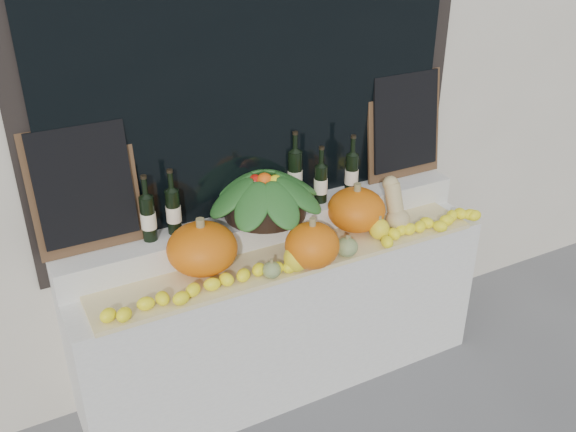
{
  "coord_description": "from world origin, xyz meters",
  "views": [
    {
      "loc": [
        -1.33,
        -1.08,
        2.66
      ],
      "look_at": [
        0.0,
        1.45,
        1.12
      ],
      "focal_mm": 40.0,
      "sensor_mm": 36.0,
      "label": 1
    }
  ],
  "objects_px": {
    "butternut_squash": "(395,207)",
    "pumpkin_left": "(202,249)",
    "pumpkin_right": "(356,210)",
    "wine_bottle_tall": "(295,175)",
    "produce_bowl": "(265,194)"
  },
  "relations": [
    {
      "from": "butternut_squash",
      "to": "pumpkin_left",
      "type": "bearing_deg",
      "value": 175.87
    },
    {
      "from": "pumpkin_right",
      "to": "wine_bottle_tall",
      "type": "relative_size",
      "value": 0.8
    },
    {
      "from": "pumpkin_left",
      "to": "wine_bottle_tall",
      "type": "xyz_separation_m",
      "value": [
        0.65,
        0.25,
        0.16
      ]
    },
    {
      "from": "pumpkin_right",
      "to": "wine_bottle_tall",
      "type": "xyz_separation_m",
      "value": [
        -0.25,
        0.25,
        0.16
      ]
    },
    {
      "from": "produce_bowl",
      "to": "wine_bottle_tall",
      "type": "xyz_separation_m",
      "value": [
        0.23,
        0.09,
        0.03
      ]
    },
    {
      "from": "pumpkin_left",
      "to": "pumpkin_right",
      "type": "distance_m",
      "value": 0.9
    },
    {
      "from": "butternut_squash",
      "to": "wine_bottle_tall",
      "type": "xyz_separation_m",
      "value": [
        -0.45,
        0.33,
        0.16
      ]
    },
    {
      "from": "butternut_squash",
      "to": "produce_bowl",
      "type": "xyz_separation_m",
      "value": [
        -0.68,
        0.25,
        0.13
      ]
    },
    {
      "from": "pumpkin_left",
      "to": "produce_bowl",
      "type": "height_order",
      "value": "produce_bowl"
    },
    {
      "from": "pumpkin_left",
      "to": "wine_bottle_tall",
      "type": "height_order",
      "value": "wine_bottle_tall"
    },
    {
      "from": "butternut_squash",
      "to": "wine_bottle_tall",
      "type": "height_order",
      "value": "wine_bottle_tall"
    },
    {
      "from": "pumpkin_left",
      "to": "butternut_squash",
      "type": "height_order",
      "value": "butternut_squash"
    },
    {
      "from": "pumpkin_right",
      "to": "butternut_squash",
      "type": "distance_m",
      "value": 0.22
    },
    {
      "from": "pumpkin_left",
      "to": "pumpkin_right",
      "type": "xyz_separation_m",
      "value": [
        0.9,
        0.01,
        -0.01
      ]
    },
    {
      "from": "pumpkin_left",
      "to": "pumpkin_right",
      "type": "relative_size",
      "value": 1.09
    }
  ]
}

